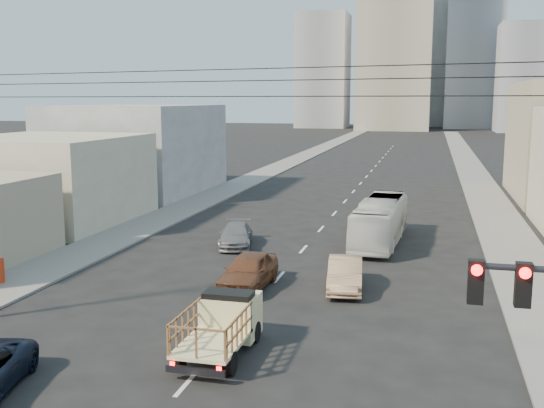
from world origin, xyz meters
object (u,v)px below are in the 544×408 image
at_px(flatbed_pickup, 221,322).
at_px(city_bus, 380,221).
at_px(sedan_brown, 248,271).
at_px(sedan_grey, 236,235).
at_px(sedan_tan, 345,274).

xyz_separation_m(flatbed_pickup, city_bus, (3.86, 18.25, 0.25)).
relative_size(flatbed_pickup, sedan_brown, 0.94).
xyz_separation_m(city_bus, sedan_grey, (-8.14, -2.83, -0.70)).
relative_size(flatbed_pickup, sedan_tan, 1.02).
height_order(city_bus, sedan_tan, city_bus).
xyz_separation_m(city_bus, sedan_brown, (-5.07, -10.77, -0.55)).
height_order(sedan_tan, sedan_grey, sedan_tan).
bearing_deg(sedan_tan, sedan_brown, -174.87).
relative_size(city_bus, sedan_brown, 2.06).
bearing_deg(sedan_brown, city_bus, 66.69).
bearing_deg(city_bus, sedan_brown, -112.03).
height_order(city_bus, sedan_brown, city_bus).
distance_m(sedan_brown, sedan_tan, 4.40).
height_order(flatbed_pickup, sedan_grey, flatbed_pickup).
distance_m(flatbed_pickup, sedan_brown, 7.58).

